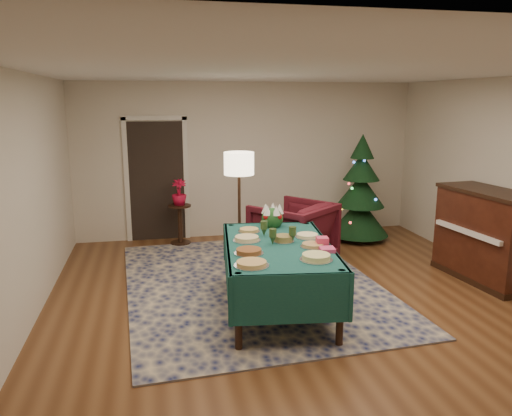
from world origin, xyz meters
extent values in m
plane|color=#593319|center=(0.00, 0.00, 0.00)|extent=(7.00, 7.00, 0.00)
plane|color=white|center=(0.00, 0.00, 2.70)|extent=(7.00, 7.00, 0.00)
plane|color=beige|center=(0.00, 3.50, 1.35)|extent=(6.00, 0.00, 6.00)
plane|color=beige|center=(-3.00, 0.00, 1.35)|extent=(0.00, 7.00, 7.00)
cube|color=black|center=(-1.60, 3.48, 1.02)|extent=(0.92, 0.02, 2.04)
cube|color=silver|center=(-2.10, 3.48, 1.05)|extent=(0.08, 0.04, 2.14)
cube|color=silver|center=(-1.10, 3.48, 1.05)|extent=(0.08, 0.04, 2.14)
cube|color=silver|center=(-1.60, 3.48, 2.10)|extent=(1.08, 0.04, 0.08)
cube|color=#131C49|center=(-0.44, 1.00, 0.01)|extent=(3.45, 4.39, 0.02)
cylinder|color=black|center=(-0.91, -0.73, 0.40)|extent=(0.07, 0.07, 0.80)
cylinder|color=black|center=(-0.69, 1.10, 0.40)|extent=(0.07, 0.07, 0.80)
cylinder|color=black|center=(0.08, -0.85, 0.40)|extent=(0.07, 0.07, 0.80)
cylinder|color=black|center=(0.30, 0.98, 0.40)|extent=(0.07, 0.07, 0.80)
cube|color=#154B48|center=(-0.30, 0.13, 0.78)|extent=(1.40, 2.14, 0.04)
cube|color=#154B48|center=(-0.18, 1.12, 0.55)|extent=(1.20, 0.18, 0.50)
cube|color=#154B48|center=(-0.42, -0.86, 0.55)|extent=(1.20, 0.18, 0.50)
cube|color=#154B48|center=(0.27, 0.06, 0.55)|extent=(0.28, 2.04, 0.50)
cube|color=#154B48|center=(-0.87, 0.20, 0.55)|extent=(0.28, 2.04, 0.50)
cylinder|color=silver|center=(-0.75, -0.56, 0.80)|extent=(0.35, 0.35, 0.01)
cylinder|color=tan|center=(-0.75, -0.56, 0.83)|extent=(0.30, 0.30, 0.04)
cylinder|color=silver|center=(-0.07, -0.52, 0.80)|extent=(0.34, 0.34, 0.01)
cylinder|color=#D8D172|center=(-0.07, -0.52, 0.84)|extent=(0.29, 0.29, 0.05)
cylinder|color=silver|center=(-0.70, -0.16, 0.80)|extent=(0.32, 0.32, 0.01)
cylinder|color=brown|center=(-0.70, -0.16, 0.83)|extent=(0.27, 0.27, 0.04)
cylinder|color=silver|center=(0.04, -0.07, 0.80)|extent=(0.28, 0.28, 0.01)
cylinder|color=#B2844C|center=(0.04, -0.07, 0.83)|extent=(0.24, 0.24, 0.03)
cylinder|color=silver|center=(-0.63, 0.33, 0.80)|extent=(0.32, 0.32, 0.01)
cylinder|color=#D8BF7F|center=(-0.63, 0.33, 0.83)|extent=(0.28, 0.28, 0.04)
cylinder|color=silver|center=(-0.22, 0.20, 0.80)|extent=(0.25, 0.25, 0.01)
cylinder|color=maroon|center=(-0.22, 0.20, 0.84)|extent=(0.21, 0.21, 0.06)
cylinder|color=silver|center=(0.10, 0.32, 0.80)|extent=(0.29, 0.29, 0.01)
cylinder|color=#F2EACC|center=(0.10, 0.32, 0.83)|extent=(0.25, 0.25, 0.03)
cylinder|color=silver|center=(-0.52, 0.71, 0.80)|extent=(0.27, 0.27, 0.01)
cylinder|color=tan|center=(-0.52, 0.71, 0.83)|extent=(0.23, 0.23, 0.03)
cone|color=#2D471E|center=(-0.39, 0.49, 0.84)|extent=(0.07, 0.07, 0.10)
cylinder|color=#2D471E|center=(-0.39, 0.49, 0.93)|extent=(0.08, 0.08, 0.10)
cone|color=#2D471E|center=(-0.13, 0.16, 0.84)|extent=(0.07, 0.07, 0.10)
cylinder|color=#2D471E|center=(-0.13, 0.16, 0.93)|extent=(0.08, 0.08, 0.10)
cone|color=#2D471E|center=(-0.37, 0.12, 0.84)|extent=(0.07, 0.07, 0.10)
cylinder|color=#2D471E|center=(-0.37, 0.12, 0.93)|extent=(0.08, 0.08, 0.10)
cube|color=#E03E70|center=(0.15, -0.25, 0.82)|extent=(0.18, 0.18, 0.04)
cube|color=#D63B5F|center=(0.15, -0.06, 0.85)|extent=(0.14, 0.14, 0.11)
sphere|color=#1E4C1E|center=(-0.18, 0.91, 0.90)|extent=(0.28, 0.28, 0.28)
cone|color=white|center=(-0.09, 0.91, 1.03)|extent=(0.11, 0.11, 0.13)
cone|color=white|center=(-0.15, 1.01, 1.03)|extent=(0.11, 0.11, 0.13)
cone|color=white|center=(-0.26, 0.97, 1.03)|extent=(0.11, 0.11, 0.13)
cone|color=white|center=(-0.26, 0.86, 1.03)|extent=(0.11, 0.11, 0.13)
cone|color=white|center=(-0.15, 0.82, 1.03)|extent=(0.11, 0.11, 0.13)
sphere|color=#B20C0F|center=(-0.08, 0.98, 0.95)|extent=(0.07, 0.07, 0.07)
sphere|color=#B20C0F|center=(-0.25, 1.01, 0.95)|extent=(0.07, 0.07, 0.07)
sphere|color=#B20C0F|center=(-0.28, 0.85, 0.95)|extent=(0.07, 0.07, 0.07)
sphere|color=#B20C0F|center=(-0.11, 0.82, 0.95)|extent=(0.07, 0.07, 0.07)
imported|color=#4B1019|center=(0.32, 1.69, 0.52)|extent=(1.38, 1.37, 1.04)
cylinder|color=#A57F3F|center=(-0.50, 1.55, 0.02)|extent=(0.29, 0.29, 0.03)
cylinder|color=black|center=(-0.50, 1.55, 0.77)|extent=(0.04, 0.04, 1.55)
cylinder|color=#FFEABF|center=(-0.50, 1.55, 1.55)|extent=(0.41, 0.41, 0.31)
cylinder|color=black|center=(-1.25, 3.08, 0.02)|extent=(0.34, 0.34, 0.04)
cylinder|color=black|center=(-1.25, 3.08, 0.33)|extent=(0.08, 0.08, 0.63)
cylinder|color=black|center=(-1.25, 3.08, 0.66)|extent=(0.38, 0.38, 0.03)
imported|color=#BC0D2E|center=(-1.25, 3.08, 0.80)|extent=(0.24, 0.43, 0.24)
cylinder|color=black|center=(1.83, 2.75, 0.07)|extent=(0.11, 0.11, 0.15)
cone|color=black|center=(1.83, 2.75, 0.41)|extent=(1.28, 1.28, 0.64)
cone|color=black|center=(1.83, 2.75, 0.87)|extent=(1.05, 1.05, 0.55)
cone|color=black|center=(1.83, 2.75, 1.28)|extent=(0.79, 0.79, 0.46)
cone|color=black|center=(1.83, 2.75, 1.63)|extent=(0.51, 0.51, 0.41)
cube|color=black|center=(2.68, 0.53, 0.04)|extent=(0.76, 1.47, 0.08)
cube|color=black|center=(2.68, 0.53, 0.62)|extent=(0.74, 1.45, 1.15)
cube|color=black|center=(2.68, 0.53, 1.21)|extent=(0.78, 1.49, 0.05)
cube|color=white|center=(2.38, 0.50, 0.70)|extent=(0.24, 1.20, 0.06)
camera|label=1|loc=(-1.66, -5.14, 2.40)|focal=35.00mm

